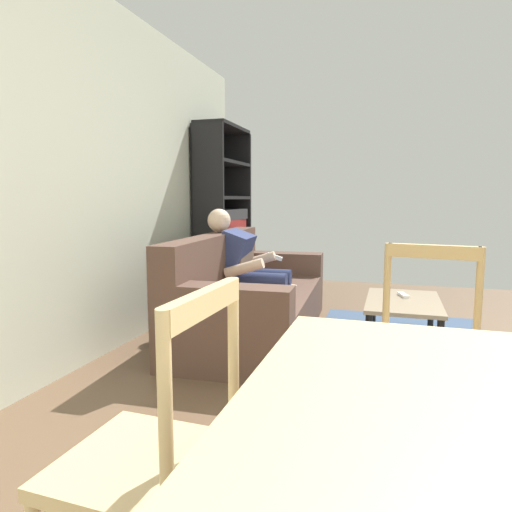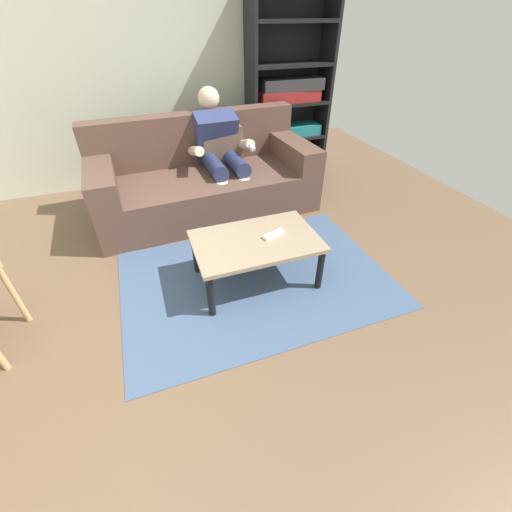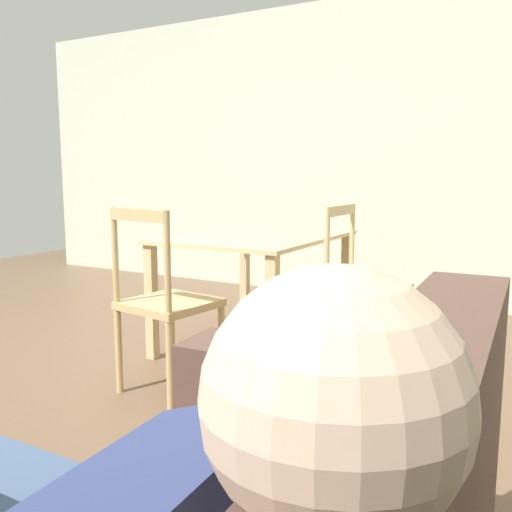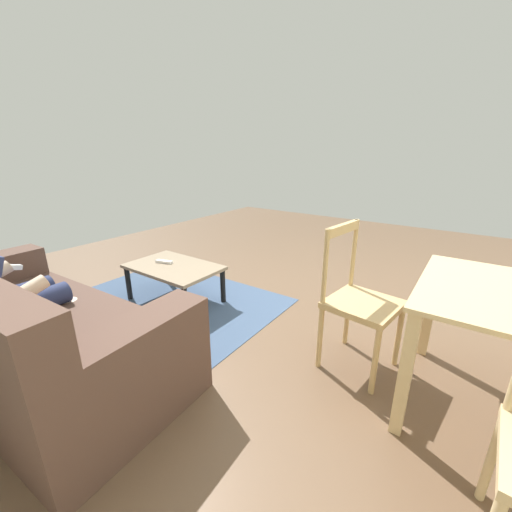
{
  "view_description": "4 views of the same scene",
  "coord_description": "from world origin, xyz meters",
  "px_view_note": "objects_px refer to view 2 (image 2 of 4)",
  "views": [
    {
      "loc": [
        -2.31,
        0.86,
        1.17
      ],
      "look_at": [
        1.29,
        1.96,
        0.69
      ],
      "focal_mm": 31.35,
      "sensor_mm": 36.0,
      "label": 1
    },
    {
      "loc": [
        0.72,
        -1.06,
        1.68
      ],
      "look_at": [
        1.38,
        0.75,
        0.22
      ],
      "focal_mm": 23.09,
      "sensor_mm": 36.0,
      "label": 2
    },
    {
      "loc": [
        1.85,
        2.51,
        1.15
      ],
      "look_at": [
        -1.33,
        0.71,
        0.6
      ],
      "focal_mm": 39.55,
      "sensor_mm": 36.0,
      "label": 3
    },
    {
      "loc": [
        -0.91,
        2.62,
        1.42
      ],
      "look_at": [
        -0.02,
        1.36,
        0.9
      ],
      "focal_mm": 22.18,
      "sensor_mm": 36.0,
      "label": 4
    }
  ],
  "objects_px": {
    "coffee_table": "(256,245)",
    "bookshelf": "(287,103)",
    "tv_remote": "(274,235)",
    "person_lounging": "(220,150)",
    "couch": "(205,178)"
  },
  "relations": [
    {
      "from": "coffee_table",
      "to": "bookshelf",
      "type": "relative_size",
      "value": 0.45
    },
    {
      "from": "tv_remote",
      "to": "bookshelf",
      "type": "bearing_deg",
      "value": -43.04
    },
    {
      "from": "person_lounging",
      "to": "bookshelf",
      "type": "bearing_deg",
      "value": 32.12
    },
    {
      "from": "person_lounging",
      "to": "tv_remote",
      "type": "distance_m",
      "value": 1.36
    },
    {
      "from": "couch",
      "to": "bookshelf",
      "type": "relative_size",
      "value": 1.08
    },
    {
      "from": "coffee_table",
      "to": "bookshelf",
      "type": "bearing_deg",
      "value": 60.87
    },
    {
      "from": "couch",
      "to": "bookshelf",
      "type": "distance_m",
      "value": 1.45
    },
    {
      "from": "bookshelf",
      "to": "tv_remote",
      "type": "bearing_deg",
      "value": -116.01
    },
    {
      "from": "couch",
      "to": "person_lounging",
      "type": "xyz_separation_m",
      "value": [
        0.19,
        0.07,
        0.25
      ]
    },
    {
      "from": "coffee_table",
      "to": "tv_remote",
      "type": "height_order",
      "value": "tv_remote"
    },
    {
      "from": "couch",
      "to": "tv_remote",
      "type": "relative_size",
      "value": 12.63
    },
    {
      "from": "coffee_table",
      "to": "tv_remote",
      "type": "bearing_deg",
      "value": -0.35
    },
    {
      "from": "coffee_table",
      "to": "bookshelf",
      "type": "xyz_separation_m",
      "value": [
        1.1,
        1.97,
        0.46
      ]
    },
    {
      "from": "couch",
      "to": "bookshelf",
      "type": "height_order",
      "value": "bookshelf"
    },
    {
      "from": "couch",
      "to": "tv_remote",
      "type": "bearing_deg",
      "value": -80.13
    }
  ]
}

